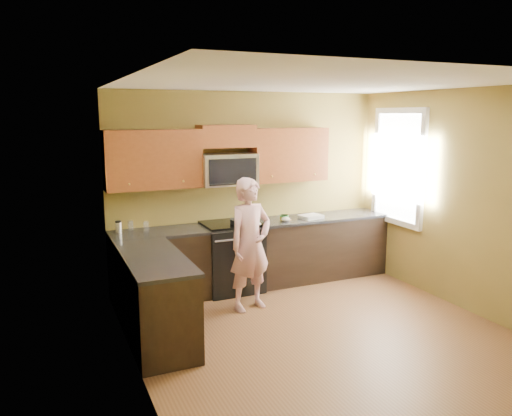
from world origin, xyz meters
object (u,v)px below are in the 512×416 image
woman (250,244)px  travel_mug (119,234)px  butter_tub (284,220)px  stove (232,257)px  microwave (228,185)px  frying_pan (240,223)px

woman → travel_mug: woman is taller
woman → butter_tub: (0.83, 0.71, 0.10)m
stove → woman: bearing=-92.1°
stove → travel_mug: size_ratio=5.79×
stove → microwave: (0.00, 0.12, 0.97)m
woman → microwave: bearing=73.9°
woman → stove: bearing=73.6°
stove → travel_mug: (-1.47, 0.09, 0.45)m
frying_pan → travel_mug: (-1.56, 0.18, -0.03)m
stove → butter_tub: size_ratio=7.66×
frying_pan → butter_tub: frying_pan is taller
woman → butter_tub: 1.09m
stove → woman: woman is taller
stove → frying_pan: frying_pan is taller
frying_pan → travel_mug: travel_mug is taller
woman → frying_pan: 0.65m
woman → butter_tub: size_ratio=13.24×
frying_pan → woman: bearing=-104.9°
frying_pan → travel_mug: size_ratio=2.97×
woman → travel_mug: bearing=136.6°
stove → butter_tub: butter_tub is taller
butter_tub → frying_pan: bearing=-172.8°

